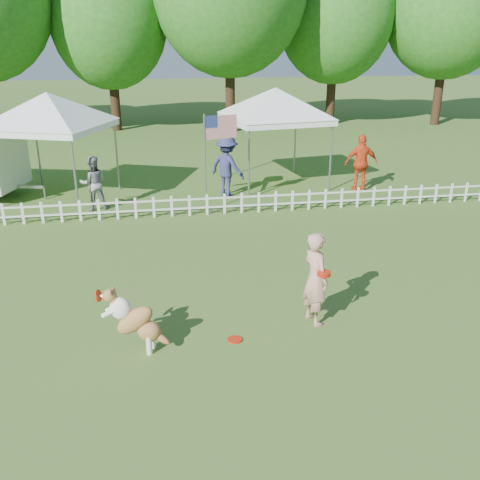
{
  "coord_description": "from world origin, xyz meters",
  "views": [
    {
      "loc": [
        -1.2,
        -7.49,
        4.78
      ],
      "look_at": [
        0.37,
        2.0,
        1.1
      ],
      "focal_mm": 40.0,
      "sensor_mm": 36.0,
      "label": 1
    }
  ],
  "objects": [
    {
      "name": "ground",
      "position": [
        0.0,
        0.0,
        0.0
      ],
      "size": [
        120.0,
        120.0,
        0.0
      ],
      "primitive_type": "plane",
      "color": "#366A21",
      "rests_on": "ground"
    },
    {
      "name": "picket_fence",
      "position": [
        0.0,
        7.0,
        0.3
      ],
      "size": [
        22.0,
        0.08,
        0.6
      ],
      "primitive_type": null,
      "color": "silver",
      "rests_on": "ground"
    },
    {
      "name": "handler",
      "position": [
        1.47,
        0.59,
        0.84
      ],
      "size": [
        0.55,
        0.7,
        1.69
      ],
      "primitive_type": "imported",
      "rotation": [
        0.0,
        0.0,
        1.84
      ],
      "color": "tan",
      "rests_on": "ground"
    },
    {
      "name": "dog",
      "position": [
        -1.61,
        0.18,
        0.54
      ],
      "size": [
        1.1,
        0.64,
        1.07
      ],
      "primitive_type": null,
      "rotation": [
        0.0,
        0.0,
        -0.31
      ],
      "color": "brown",
      "rests_on": "ground"
    },
    {
      "name": "frisbee_on_turf",
      "position": [
        -0.01,
        0.2,
        0.01
      ],
      "size": [
        0.29,
        0.29,
        0.02
      ],
      "primitive_type": "cylinder",
      "rotation": [
        0.0,
        0.0,
        -0.2
      ],
      "color": "red",
      "rests_on": "ground"
    },
    {
      "name": "canopy_tent_left",
      "position": [
        -4.17,
        9.38,
        1.59
      ],
      "size": [
        3.97,
        3.97,
        3.18
      ],
      "primitive_type": null,
      "rotation": [
        0.0,
        0.0,
        -0.37
      ],
      "color": "white",
      "rests_on": "ground"
    },
    {
      "name": "canopy_tent_right",
      "position": [
        2.88,
        10.04,
        1.58
      ],
      "size": [
        3.5,
        3.5,
        3.15
      ],
      "primitive_type": null,
      "rotation": [
        0.0,
        0.0,
        0.16
      ],
      "color": "white",
      "rests_on": "ground"
    },
    {
      "name": "flag_pole",
      "position": [
        0.25,
        7.3,
        1.4
      ],
      "size": [
        1.05,
        0.45,
        2.79
      ],
      "primitive_type": null,
      "rotation": [
        0.0,
        0.0,
        0.32
      ],
      "color": "gray",
      "rests_on": "ground"
    },
    {
      "name": "spectator_a",
      "position": [
        -2.94,
        8.08,
        0.79
      ],
      "size": [
        0.86,
        0.72,
        1.58
      ],
      "primitive_type": "imported",
      "rotation": [
        0.0,
        0.0,
        3.32
      ],
      "color": "gray",
      "rests_on": "ground"
    },
    {
      "name": "spectator_b",
      "position": [
        1.1,
        8.88,
        0.95
      ],
      "size": [
        1.36,
        1.37,
        1.89
      ],
      "primitive_type": "imported",
      "rotation": [
        0.0,
        0.0,
        2.35
      ],
      "color": "navy",
      "rests_on": "ground"
    },
    {
      "name": "spectator_c",
      "position": [
        5.49,
        8.74,
        0.92
      ],
      "size": [
        1.12,
        0.54,
        1.85
      ],
      "primitive_type": "imported",
      "rotation": [
        0.0,
        0.0,
        3.05
      ],
      "color": "red",
      "rests_on": "ground"
    },
    {
      "name": "tree_center_left",
      "position": [
        -3.0,
        22.5,
        4.9
      ],
      "size": [
        6.0,
        6.0,
        9.8
      ],
      "primitive_type": null,
      "color": "#275E1B",
      "rests_on": "ground"
    },
    {
      "name": "tree_center_right",
      "position": [
        3.0,
        21.0,
        6.3
      ],
      "size": [
        7.6,
        7.6,
        12.6
      ],
      "primitive_type": null,
      "color": "#275E1B",
      "rests_on": "ground"
    },
    {
      "name": "tree_right",
      "position": [
        9.0,
        22.5,
        5.2
      ],
      "size": [
        6.2,
        6.2,
        10.4
      ],
      "primitive_type": null,
      "color": "#275E1B",
      "rests_on": "ground"
    },
    {
      "name": "tree_far_right",
      "position": [
        15.0,
        21.5,
        5.7
      ],
      "size": [
        7.0,
        7.0,
        11.4
      ],
      "primitive_type": null,
      "color": "#275E1B",
      "rests_on": "ground"
    }
  ]
}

